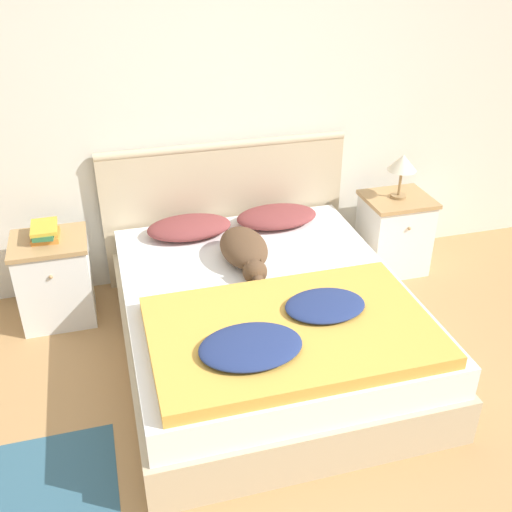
# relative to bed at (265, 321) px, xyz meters

# --- Properties ---
(ground_plane) EXTENTS (16.00, 16.00, 0.00)m
(ground_plane) POSITION_rel_bed_xyz_m (-0.09, -1.07, -0.23)
(ground_plane) COLOR tan
(wall_back) EXTENTS (9.00, 0.06, 2.55)m
(wall_back) POSITION_rel_bed_xyz_m (-0.09, 1.06, 1.05)
(wall_back) COLOR silver
(wall_back) RESTS_ON ground_plane
(bed) EXTENTS (1.62, 1.94, 0.46)m
(bed) POSITION_rel_bed_xyz_m (0.00, 0.00, 0.00)
(bed) COLOR #C6B28E
(bed) RESTS_ON ground_plane
(headboard) EXTENTS (1.70, 0.06, 0.99)m
(headboard) POSITION_rel_bed_xyz_m (-0.00, 0.99, 0.29)
(headboard) COLOR #C6B28E
(headboard) RESTS_ON ground_plane
(nightstand_left) EXTENTS (0.46, 0.41, 0.57)m
(nightstand_left) POSITION_rel_bed_xyz_m (-1.18, 0.71, 0.06)
(nightstand_left) COLOR white
(nightstand_left) RESTS_ON ground_plane
(nightstand_right) EXTENTS (0.46, 0.41, 0.57)m
(nightstand_right) POSITION_rel_bed_xyz_m (1.18, 0.71, 0.06)
(nightstand_right) COLOR white
(nightstand_right) RESTS_ON ground_plane
(pillow_left) EXTENTS (0.55, 0.34, 0.11)m
(pillow_left) POSITION_rel_bed_xyz_m (-0.30, 0.75, 0.29)
(pillow_left) COLOR brown
(pillow_left) RESTS_ON bed
(pillow_right) EXTENTS (0.55, 0.34, 0.11)m
(pillow_right) POSITION_rel_bed_xyz_m (0.30, 0.75, 0.29)
(pillow_right) COLOR brown
(pillow_right) RESTS_ON bed
(quilt) EXTENTS (1.41, 0.90, 0.13)m
(quilt) POSITION_rel_bed_xyz_m (-0.01, -0.48, 0.28)
(quilt) COLOR gold
(quilt) RESTS_ON bed
(dog) EXTENTS (0.28, 0.65, 0.18)m
(dog) POSITION_rel_bed_xyz_m (-0.04, 0.31, 0.32)
(dog) COLOR brown
(dog) RESTS_ON bed
(book_stack) EXTENTS (0.17, 0.23, 0.09)m
(book_stack) POSITION_rel_bed_xyz_m (-1.19, 0.73, 0.39)
(book_stack) COLOR orange
(book_stack) RESTS_ON nightstand_left
(table_lamp) EXTENTS (0.20, 0.20, 0.31)m
(table_lamp) POSITION_rel_bed_xyz_m (1.18, 0.71, 0.59)
(table_lamp) COLOR #9E7A4C
(table_lamp) RESTS_ON nightstand_right
(rug) EXTENTS (0.97, 0.65, 0.00)m
(rug) POSITION_rel_bed_xyz_m (-1.41, -0.68, -0.23)
(rug) COLOR #335B70
(rug) RESTS_ON ground_plane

